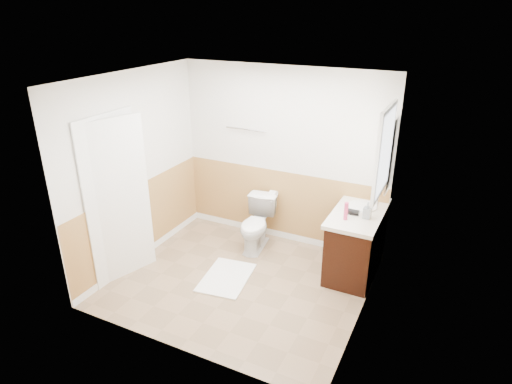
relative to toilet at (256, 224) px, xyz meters
The scene contains 32 objects.
floor 0.95m from the toilet, 77.37° to the right, with size 3.00×3.00×0.00m, color #8C7051.
ceiling 2.31m from the toilet, 77.37° to the right, with size 3.00×3.00×0.00m, color white.
wall_back 1.01m from the toilet, 66.37° to the left, with size 3.00×3.00×0.00m, color silver.
wall_front 2.34m from the toilet, 84.90° to the right, with size 3.00×3.00×0.00m, color silver.
wall_left 1.80m from the toilet, 146.67° to the right, with size 3.00×3.00×0.00m, color silver.
wall_right 2.09m from the toilet, 26.93° to the right, with size 3.00×3.00×0.00m, color silver.
wainscot_back 0.49m from the toilet, 65.79° to the left, with size 3.00×3.00×0.00m, color #B08446.
wainscot_front 2.16m from the toilet, 84.88° to the right, with size 3.00×3.00×0.00m, color #B08446.
wainscot_left 1.56m from the toilet, 146.43° to the right, with size 2.60×2.60×0.00m, color #B08446.
wainscot_right 1.89m from the toilet, 27.09° to the right, with size 2.60×2.60×0.00m, color #B08446.
toilet is the anchor object (origin of this frame).
bath_mat 0.94m from the toilet, 90.00° to the right, with size 0.55×0.80×0.02m, color white.
vanity_cabinet 1.41m from the toilet, ahead, with size 0.55×1.10×0.80m, color black.
vanity_knob_left 1.12m from the toilet, ahead, with size 0.03×0.03×0.03m, color silver.
vanity_knob_right 1.13m from the toilet, ahead, with size 0.03×0.03×0.03m, color white.
countertop 1.47m from the toilet, ahead, with size 0.60×1.15×0.05m, color silver.
sink_basin 1.50m from the toilet, ahead, with size 0.36×0.36×0.02m, color white.
faucet 1.69m from the toilet, ahead, with size 0.02×0.02×0.14m, color silver.
lotion_bottle 1.46m from the toilet, 11.24° to the right, with size 0.05×0.05×0.22m, color #BF315C.
soap_dispenser 1.64m from the toilet, ahead, with size 0.09×0.09×0.20m, color gray.
hair_dryer_body 1.45m from the toilet, ahead, with size 0.07×0.07×0.14m, color black.
hair_dryer_handle 1.42m from the toilet, ahead, with size 0.03×0.03×0.07m, color black.
mirror_panel 2.06m from the toilet, ahead, with size 0.02×0.35×0.90m, color silver.
window_frame 2.18m from the toilet, ahead, with size 0.04×0.80×1.00m, color white.
window_glass 2.19m from the toilet, ahead, with size 0.01×0.70×0.90m, color white.
door 1.90m from the toilet, 132.67° to the right, with size 0.05×0.80×2.04m, color white.
door_frame 1.95m from the toilet, 134.42° to the right, with size 0.02×0.92×2.10m, color white.
door_knob 1.62m from the toilet, 139.51° to the right, with size 0.06×0.06×0.06m, color silver.
towel_bar 1.34m from the toilet, 132.63° to the left, with size 0.02×0.02×0.62m, color silver.
tp_holder_bar 0.51m from the toilet, 75.89° to the left, with size 0.02×0.02×0.14m, color silver.
tp_roll 0.51m from the toilet, 75.89° to the left, with size 0.11×0.11×0.10m, color white.
tp_sheet 0.44m from the toilet, 75.89° to the left, with size 0.10×0.01×0.16m, color white.
Camera 1 is at (2.20, -4.05, 3.20)m, focal length 30.68 mm.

